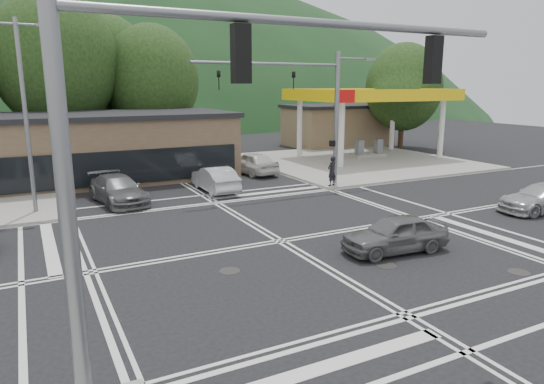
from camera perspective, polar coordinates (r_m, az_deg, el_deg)
name	(u,v)px	position (r m, az deg, el deg)	size (l,w,h in m)	color
ground	(280,241)	(19.35, 1.00, -5.81)	(120.00, 120.00, 0.00)	black
sidewalk_ne	(357,161)	(39.62, 9.92, 3.61)	(16.00, 16.00, 0.15)	gray
gas_station_canopy	(371,98)	(41.18, 11.60, 10.82)	(12.32, 8.34, 5.75)	silver
convenience_store	(337,126)	(50.36, 7.70, 7.65)	(10.00, 6.00, 3.80)	#846B4F
commercial_row	(37,152)	(33.44, -25.88, 4.25)	(24.00, 8.00, 4.00)	brown
hill_north	(69,116)	(106.71, -22.75, 8.30)	(252.00, 126.00, 140.00)	#18361A
tree_n_b	(56,61)	(40.30, -24.10, 13.90)	(9.00, 9.00, 12.98)	#382619
tree_n_c	(151,79)	(41.33, -14.00, 12.73)	(7.60, 7.60, 10.87)	#382619
tree_n_e	(104,72)	(44.70, -19.11, 13.21)	(8.40, 8.40, 11.98)	#382619
tree_ne	(404,87)	(48.76, 15.22, 11.81)	(7.20, 7.20, 9.99)	#382619
streetlight_nw	(26,108)	(25.20, -26.95, 8.84)	(2.50, 0.25, 9.00)	slate
signal_mast_ne	(319,102)	(28.98, 5.56, 10.47)	(11.65, 0.30, 8.00)	slate
signal_mast_sw	(177,143)	(8.36, -11.06, 5.67)	(9.14, 0.28, 8.00)	slate
car_grey_center	(395,234)	(18.54, 14.27, -4.79)	(1.63, 4.05, 1.38)	#5C5E61
car_silver_east	(543,198)	(27.10, 29.27, -0.61)	(1.90, 4.67, 1.36)	#A5A7AC
car_queue_a	(215,179)	(28.36, -6.71, 1.54)	(1.54, 4.41, 1.45)	#B6BABE
car_queue_b	(252,163)	(33.68, -2.33, 3.45)	(1.84, 4.56, 1.56)	silver
car_northbound	(118,190)	(26.54, -17.66, 0.27)	(2.02, 4.98, 1.45)	#585A5D
pedestrian	(332,171)	(29.13, 7.06, 2.46)	(0.65, 0.43, 1.79)	black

